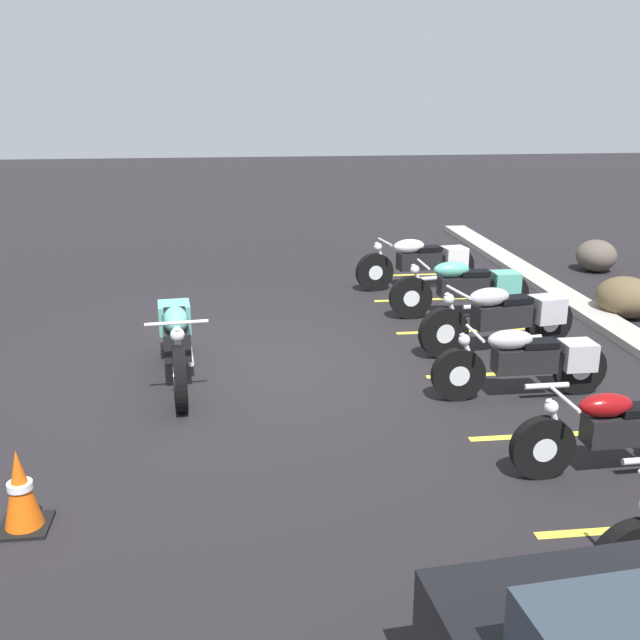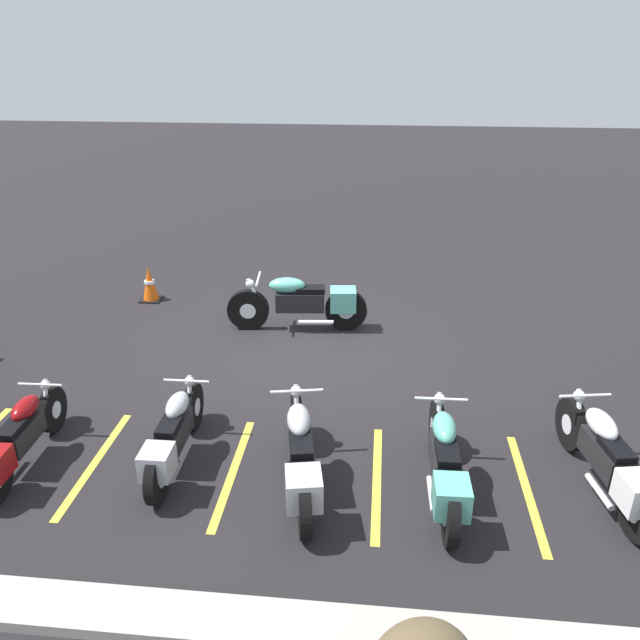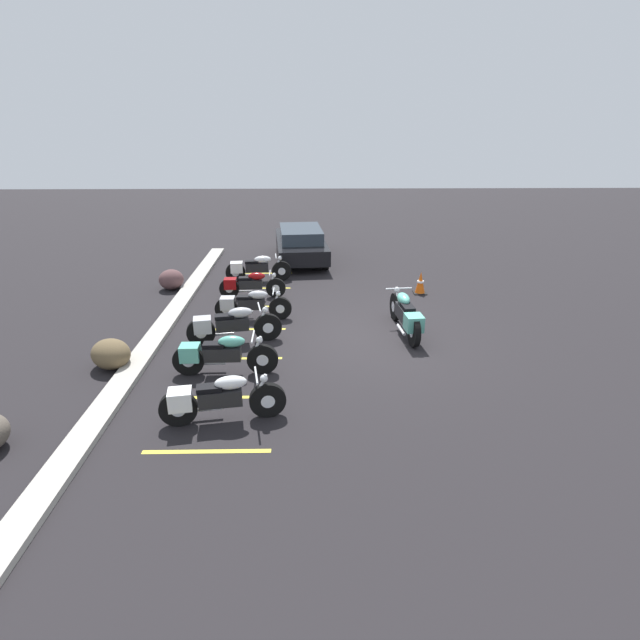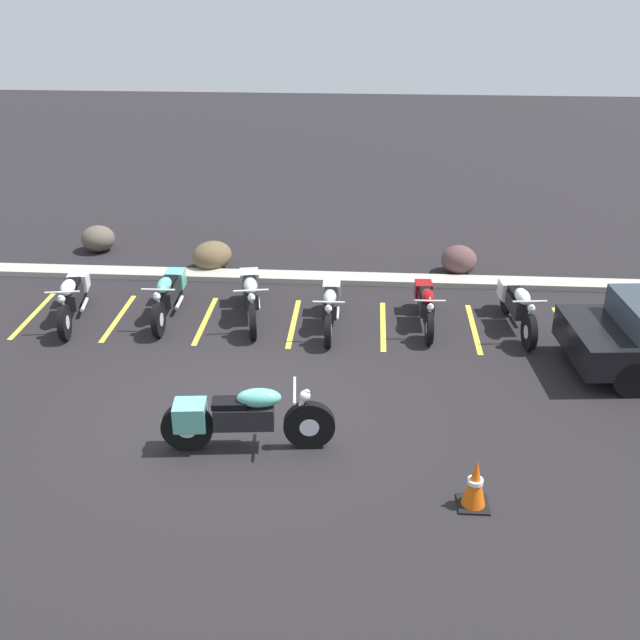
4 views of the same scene
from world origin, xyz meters
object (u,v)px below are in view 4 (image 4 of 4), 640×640
parked_bike_1 (169,293)px  parked_bike_5 (517,304)px  landscape_rock_2 (459,260)px  parked_bike_0 (73,296)px  landscape_rock_1 (212,256)px  parked_bike_2 (251,294)px  landscape_rock_0 (98,239)px  parked_bike_4 (426,303)px  parked_bike_3 (330,305)px  motorcycle_teal_featured (239,417)px  traffic_cone (475,485)px

parked_bike_1 → parked_bike_5: (6.67, -0.06, -0.00)m
parked_bike_5 → landscape_rock_2: bearing=-168.2°
parked_bike_0 → landscape_rock_1: size_ratio=2.39×
parked_bike_2 → landscape_rock_1: 2.70m
parked_bike_2 → landscape_rock_2: 4.94m
parked_bike_2 → landscape_rock_0: (-4.18, 3.36, -0.17)m
parked_bike_0 → parked_bike_4: (6.78, 0.20, -0.05)m
parked_bike_0 → parked_bike_3: 4.98m
parked_bike_1 → landscape_rock_2: parked_bike_1 is taller
parked_bike_1 → landscape_rock_0: bearing=-144.0°
motorcycle_teal_featured → parked_bike_1: 4.78m
motorcycle_teal_featured → parked_bike_2: 4.35m
parked_bike_1 → traffic_cone: bearing=43.4°
landscape_rock_0 → landscape_rock_1: bearing=-18.1°
parked_bike_5 → landscape_rock_2: (-0.82, 2.60, -0.14)m
landscape_rock_2 → traffic_cone: 7.89m
parked_bike_4 → landscape_rock_2: 2.73m
parked_bike_1 → parked_bike_3: size_ratio=1.07×
motorcycle_teal_featured → parked_bike_3: (1.07, 4.04, -0.08)m
parked_bike_0 → parked_bike_3: size_ratio=1.07×
parked_bike_2 → traffic_cone: 6.51m
motorcycle_teal_featured → landscape_rock_1: motorcycle_teal_featured is taller
landscape_rock_1 → landscape_rock_2: bearing=1.1°
motorcycle_teal_featured → parked_bike_3: size_ratio=1.19×
parked_bike_3 → traffic_cone: 5.50m
motorcycle_teal_featured → parked_bike_5: 6.23m
parked_bike_0 → parked_bike_3: parked_bike_0 is taller
parked_bike_2 → parked_bike_4: 3.37m
parked_bike_3 → landscape_rock_1: parked_bike_3 is taller
landscape_rock_1 → landscape_rock_0: bearing=161.9°
parked_bike_2 → landscape_rock_1: size_ratio=2.43×
parked_bike_0 → parked_bike_1: (1.81, 0.25, -0.00)m
parked_bike_1 → landscape_rock_1: size_ratio=2.39×
motorcycle_teal_featured → landscape_rock_0: bearing=115.9°
landscape_rock_0 → landscape_rock_2: landscape_rock_2 is taller
parked_bike_1 → parked_bike_5: parked_bike_1 is taller
parked_bike_2 → landscape_rock_0: size_ratio=2.87×
parked_bike_2 → parked_bike_5: 5.07m
traffic_cone → parked_bike_4: bearing=93.4°
parked_bike_0 → parked_bike_1: size_ratio=1.00×
motorcycle_teal_featured → landscape_rock_1: bearing=99.1°
parked_bike_1 → landscape_rock_0: (-2.58, 3.39, -0.16)m
parked_bike_2 → parked_bike_5: parked_bike_2 is taller
parked_bike_0 → parked_bike_1: bearing=88.2°
parked_bike_0 → parked_bike_4: 6.78m
motorcycle_teal_featured → parked_bike_5: bearing=37.3°
parked_bike_1 → traffic_cone: (5.28, -5.33, -0.13)m
parked_bike_1 → parked_bike_5: 6.67m
parked_bike_4 → parked_bike_0: bearing=-90.1°
motorcycle_teal_featured → landscape_rock_0: (-4.67, 7.68, -0.21)m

